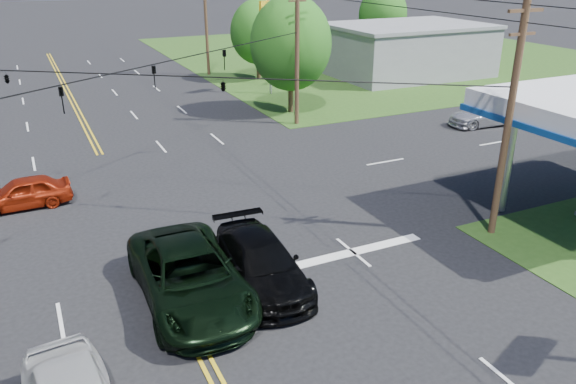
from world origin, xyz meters
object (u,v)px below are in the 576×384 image
pole_ne (297,50)px  tree_right_b (258,32)px  tree_right_a (291,44)px  retail_ne (406,51)px  pickup_dkgreen (190,276)px  pole_se (509,116)px  tree_far_r (383,15)px  pole_right_far (206,19)px  suv_black (261,263)px

pole_ne → tree_right_b: 15.42m
pole_ne → tree_right_a: size_ratio=1.16×
retail_ne → pickup_dkgreen: retail_ne is taller
pole_se → tree_right_b: bearing=83.9°
tree_far_r → pickup_dkgreen: tree_far_r is taller
pole_right_far → retail_ne: bearing=-25.2°
tree_far_r → pole_right_far: bearing=-174.6°
tree_far_r → pole_ne: bearing=-135.0°
pole_right_far → tree_right_b: pole_right_far is taller
pole_right_far → pickup_dkgreen: size_ratio=1.50×
pole_se → tree_right_b: 33.19m
tree_right_b → pole_ne: bearing=-103.1°
pole_ne → tree_right_a: bearing=71.6°
tree_right_b → tree_far_r: size_ratio=0.93×
tree_far_r → retail_ne: bearing=-111.8°
pole_se → tree_right_a: pole_se is taller
tree_far_r → pickup_dkgreen: bearing=-131.0°
retail_ne → pole_ne: (-17.00, -11.00, 2.72)m
retail_ne → pole_right_far: 19.02m
pole_right_far → tree_right_a: bearing=-86.4°
tree_right_a → tree_right_b: bearing=78.2°
tree_right_a → suv_black: size_ratio=1.46×
pole_ne → suv_black: 20.57m
pickup_dkgreen → suv_black: size_ratio=1.20×
tree_right_a → tree_right_b: tree_right_a is taller
pole_ne → suv_black: bearing=-119.7°
retail_ne → pole_ne: size_ratio=1.47×
retail_ne → tree_right_b: tree_right_b is taller
tree_far_r → pickup_dkgreen: (-33.50, -38.50, -3.61)m
pole_ne → tree_far_r: pole_ne is taller
tree_right_b → suv_black: 35.36m
pole_se → pickup_dkgreen: pole_se is taller
tree_far_r → suv_black: bearing=-128.8°
pole_se → suv_black: size_ratio=1.70×
retail_ne → tree_far_r: 11.02m
tree_right_b → pickup_dkgreen: bearing=-116.2°
tree_far_r → suv_black: size_ratio=1.36×
tree_right_b → tree_far_r: bearing=18.9°
pole_ne → tree_right_b: pole_ne is taller
pole_se → tree_right_a: size_ratio=1.16×
tree_right_b → pickup_dkgreen: tree_right_b is taller
pole_ne → tree_right_b: size_ratio=1.34×
tree_right_b → suv_black: bearing=-112.6°
pole_ne → tree_far_r: 29.70m
retail_ne → pole_right_far: pole_right_far is taller
retail_ne → pole_se: pole_se is taller
pole_right_far → tree_far_r: size_ratio=1.31×
retail_ne → pickup_dkgreen: (-29.50, -28.50, -1.27)m
tree_right_a → tree_far_r: tree_right_a is taller
retail_ne → suv_black: 39.28m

